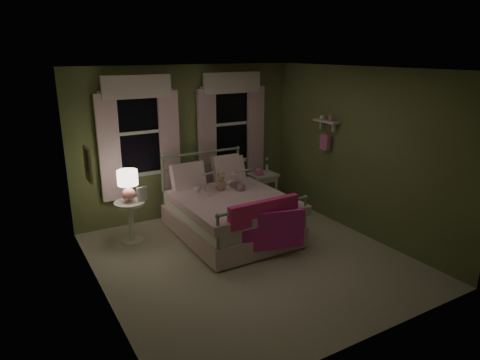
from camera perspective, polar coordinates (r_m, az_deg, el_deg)
room_shell at (r=5.67m, az=1.42°, el=1.34°), size 4.20×4.20×4.20m
bed at (r=6.75m, az=-1.41°, el=-4.35°), size 1.58×2.04×1.18m
pink_throw at (r=5.85m, az=3.37°, el=-5.33°), size 1.10×0.32×0.71m
child_left at (r=6.81m, az=-5.31°, el=0.75°), size 0.28×0.19×0.73m
child_right at (r=7.05m, az=-1.19°, el=1.61°), size 0.41×0.33×0.78m
book_left at (r=6.59m, az=-4.39°, el=0.47°), size 0.22×0.17×0.26m
book_right at (r=6.85m, az=-0.17°, el=0.80°), size 0.20×0.12×0.26m
teddy_bear at (r=6.84m, az=-2.59°, el=-0.38°), size 0.23×0.18×0.31m
nightstand_left at (r=6.69m, az=-14.39°, el=-4.70°), size 0.46×0.46×0.65m
table_lamp at (r=6.51m, az=-14.73°, el=-0.32°), size 0.30×0.30×0.47m
book_nightstand at (r=6.56m, az=-13.50°, el=-2.84°), size 0.18×0.24×0.02m
nightstand_right at (r=7.89m, az=3.06°, el=0.14°), size 0.50×0.40×0.64m
pink_toy at (r=7.78m, az=2.49°, el=1.14°), size 0.14×0.18×0.14m
bud_vase at (r=7.92m, az=3.62°, el=2.02°), size 0.06×0.06×0.28m
window_left at (r=7.08m, az=-13.31°, el=6.70°), size 1.34×0.13×1.96m
window_right at (r=7.74m, az=-1.12°, el=7.99°), size 1.34×0.13×1.96m
wall_shelf at (r=7.28m, az=11.35°, el=6.31°), size 0.15×0.50×0.60m
framed_picture at (r=5.49m, az=-19.65°, el=1.97°), size 0.03×0.32×0.42m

